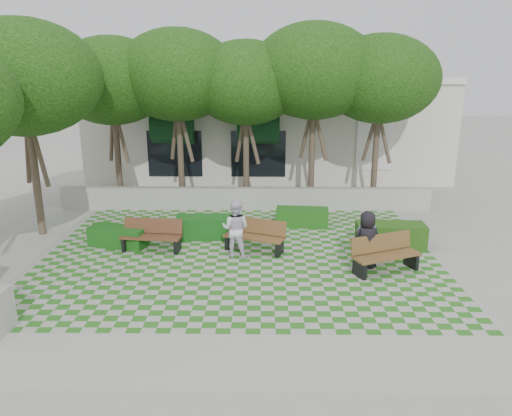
{
  "coord_description": "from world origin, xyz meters",
  "views": [
    {
      "loc": [
        0.69,
        -13.44,
        5.69
      ],
      "look_at": [
        0.5,
        1.5,
        1.4
      ],
      "focal_mm": 35.0,
      "sensor_mm": 36.0,
      "label": 1
    }
  ],
  "objects_px": {
    "person_white": "(235,229)",
    "bench_mid": "(255,236)",
    "bench_east": "(385,254)",
    "person_blue": "(367,240)",
    "hedge_midright": "(302,217)",
    "hedge_west": "(118,236)",
    "bench_west": "(152,236)",
    "person_dark": "(367,240)",
    "hedge_midleft": "(207,227)",
    "hedge_east": "(391,235)"
  },
  "relations": [
    {
      "from": "bench_west",
      "to": "person_dark",
      "type": "xyz_separation_m",
      "value": [
        6.5,
        -1.4,
        0.38
      ]
    },
    {
      "from": "bench_mid",
      "to": "hedge_midleft",
      "type": "distance_m",
      "value": 2.08
    },
    {
      "from": "hedge_east",
      "to": "bench_west",
      "type": "bearing_deg",
      "value": -176.64
    },
    {
      "from": "bench_east",
      "to": "person_blue",
      "type": "height_order",
      "value": "person_blue"
    },
    {
      "from": "person_dark",
      "to": "person_blue",
      "type": "bearing_deg",
      "value": -116.28
    },
    {
      "from": "bench_mid",
      "to": "person_blue",
      "type": "relative_size",
      "value": 1.21
    },
    {
      "from": "hedge_west",
      "to": "person_dark",
      "type": "xyz_separation_m",
      "value": [
        7.68,
        -1.77,
        0.54
      ]
    },
    {
      "from": "bench_west",
      "to": "hedge_midleft",
      "type": "relative_size",
      "value": 0.93
    },
    {
      "from": "bench_west",
      "to": "hedge_west",
      "type": "bearing_deg",
      "value": 168.92
    },
    {
      "from": "hedge_midleft",
      "to": "person_white",
      "type": "relative_size",
      "value": 1.17
    },
    {
      "from": "person_blue",
      "to": "hedge_east",
      "type": "bearing_deg",
      "value": -109.92
    },
    {
      "from": "hedge_east",
      "to": "hedge_midright",
      "type": "relative_size",
      "value": 1.16
    },
    {
      "from": "hedge_midleft",
      "to": "hedge_west",
      "type": "height_order",
      "value": "hedge_midleft"
    },
    {
      "from": "bench_mid",
      "to": "hedge_west",
      "type": "xyz_separation_m",
      "value": [
        -4.46,
        0.37,
        -0.16
      ]
    },
    {
      "from": "hedge_west",
      "to": "person_white",
      "type": "height_order",
      "value": "person_white"
    },
    {
      "from": "hedge_west",
      "to": "person_blue",
      "type": "height_order",
      "value": "person_blue"
    },
    {
      "from": "person_white",
      "to": "bench_mid",
      "type": "bearing_deg",
      "value": -126.61
    },
    {
      "from": "bench_mid",
      "to": "hedge_midright",
      "type": "distance_m",
      "value": 3.08
    },
    {
      "from": "bench_east",
      "to": "bench_mid",
      "type": "distance_m",
      "value": 4.05
    },
    {
      "from": "person_blue",
      "to": "hedge_midleft",
      "type": "bearing_deg",
      "value": -14.02
    },
    {
      "from": "hedge_midright",
      "to": "bench_mid",
      "type": "bearing_deg",
      "value": -123.2
    },
    {
      "from": "bench_west",
      "to": "person_blue",
      "type": "relative_size",
      "value": 1.17
    },
    {
      "from": "hedge_midright",
      "to": "hedge_midleft",
      "type": "bearing_deg",
      "value": -158.29
    },
    {
      "from": "hedge_midleft",
      "to": "person_blue",
      "type": "height_order",
      "value": "person_blue"
    },
    {
      "from": "person_blue",
      "to": "person_white",
      "type": "height_order",
      "value": "person_white"
    },
    {
      "from": "hedge_west",
      "to": "hedge_midright",
      "type": "bearing_deg",
      "value": 19.77
    },
    {
      "from": "bench_east",
      "to": "hedge_east",
      "type": "relative_size",
      "value": 0.96
    },
    {
      "from": "hedge_east",
      "to": "person_white",
      "type": "bearing_deg",
      "value": -169.37
    },
    {
      "from": "bench_east",
      "to": "person_blue",
      "type": "distance_m",
      "value": 0.65
    },
    {
      "from": "bench_west",
      "to": "person_white",
      "type": "relative_size",
      "value": 1.09
    },
    {
      "from": "bench_mid",
      "to": "bench_east",
      "type": "bearing_deg",
      "value": -1.57
    },
    {
      "from": "person_white",
      "to": "hedge_midright",
      "type": "bearing_deg",
      "value": -112.63
    },
    {
      "from": "hedge_west",
      "to": "person_white",
      "type": "relative_size",
      "value": 1.03
    },
    {
      "from": "bench_mid",
      "to": "bench_west",
      "type": "bearing_deg",
      "value": -158.43
    },
    {
      "from": "bench_west",
      "to": "hedge_midright",
      "type": "distance_m",
      "value": 5.6
    },
    {
      "from": "bench_east",
      "to": "hedge_midright",
      "type": "xyz_separation_m",
      "value": [
        -2.03,
        4.17,
        -0.18
      ]
    },
    {
      "from": "hedge_midleft",
      "to": "bench_east",
      "type": "bearing_deg",
      "value": -27.79
    },
    {
      "from": "person_blue",
      "to": "person_white",
      "type": "bearing_deg",
      "value": 1.4
    },
    {
      "from": "bench_east",
      "to": "person_white",
      "type": "relative_size",
      "value": 1.17
    },
    {
      "from": "person_white",
      "to": "person_dark",
      "type": "bearing_deg",
      "value": -179.52
    },
    {
      "from": "hedge_midleft",
      "to": "person_dark",
      "type": "xyz_separation_m",
      "value": [
        4.88,
        -2.65,
        0.49
      ]
    },
    {
      "from": "bench_east",
      "to": "person_blue",
      "type": "bearing_deg",
      "value": 125.23
    },
    {
      "from": "hedge_east",
      "to": "bench_east",
      "type": "bearing_deg",
      "value": -108.29
    },
    {
      "from": "bench_mid",
      "to": "hedge_west",
      "type": "relative_size",
      "value": 1.09
    },
    {
      "from": "bench_mid",
      "to": "hedge_midleft",
      "type": "bearing_deg",
      "value": 164.74
    },
    {
      "from": "bench_east",
      "to": "person_white",
      "type": "height_order",
      "value": "person_white"
    },
    {
      "from": "hedge_midleft",
      "to": "person_white",
      "type": "bearing_deg",
      "value": -58.27
    },
    {
      "from": "hedge_west",
      "to": "person_blue",
      "type": "xyz_separation_m",
      "value": [
        7.7,
        -1.67,
        0.51
      ]
    },
    {
      "from": "bench_west",
      "to": "bench_east",
      "type": "bearing_deg",
      "value": -6.64
    },
    {
      "from": "hedge_west",
      "to": "person_white",
      "type": "xyz_separation_m",
      "value": [
        3.87,
        -0.85,
        0.57
      ]
    }
  ]
}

